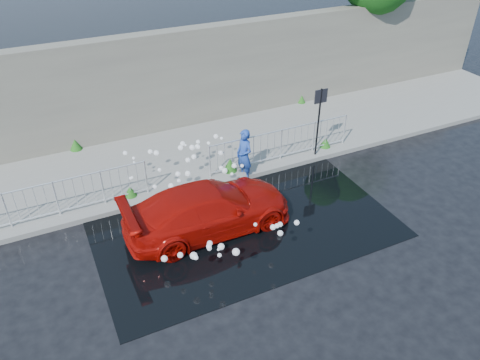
% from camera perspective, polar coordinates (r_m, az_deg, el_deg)
% --- Properties ---
extents(ground, '(90.00, 90.00, 0.00)m').
position_cam_1_polar(ground, '(12.11, 0.28, -8.60)').
color(ground, black).
rests_on(ground, ground).
extents(pavement, '(30.00, 4.00, 0.15)m').
position_cam_1_polar(pavement, '(15.85, -7.56, 2.73)').
color(pavement, gray).
rests_on(pavement, ground).
extents(curb, '(30.00, 0.25, 0.16)m').
position_cam_1_polar(curb, '(14.24, -4.94, -0.97)').
color(curb, gray).
rests_on(curb, ground).
extents(retaining_wall, '(30.00, 0.60, 3.50)m').
position_cam_1_polar(retaining_wall, '(16.95, -10.50, 11.49)').
color(retaining_wall, '#645E54').
rests_on(retaining_wall, pavement).
extents(puddle, '(8.00, 5.00, 0.01)m').
position_cam_1_polar(puddle, '(12.95, 0.36, -5.25)').
color(puddle, black).
rests_on(puddle, ground).
extents(sign_post, '(0.45, 0.06, 2.50)m').
position_cam_1_polar(sign_post, '(15.22, 9.65, 8.21)').
color(sign_post, black).
rests_on(sign_post, ground).
extents(railing_left, '(5.05, 0.05, 1.10)m').
position_cam_1_polar(railing_left, '(13.61, -21.52, -1.98)').
color(railing_left, silver).
rests_on(railing_left, pavement).
extents(railing_right, '(5.05, 0.05, 1.10)m').
position_cam_1_polar(railing_right, '(15.26, 5.03, 4.48)').
color(railing_right, silver).
rests_on(railing_right, pavement).
extents(weeds, '(12.17, 3.93, 0.44)m').
position_cam_1_polar(weeds, '(15.27, -7.40, 2.60)').
color(weeds, '#1E5516').
rests_on(weeds, pavement).
extents(water_spray, '(3.48, 5.38, 1.08)m').
position_cam_1_polar(water_spray, '(13.18, -4.84, -0.68)').
color(water_spray, white).
rests_on(water_spray, ground).
extents(red_car, '(4.55, 1.90, 1.31)m').
position_cam_1_polar(red_car, '(12.41, -3.86, -3.52)').
color(red_car, '#A20B06').
rests_on(red_car, ground).
extents(person, '(0.53, 0.69, 1.69)m').
position_cam_1_polar(person, '(14.31, 0.52, 3.02)').
color(person, '#2043A3').
rests_on(person, ground).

